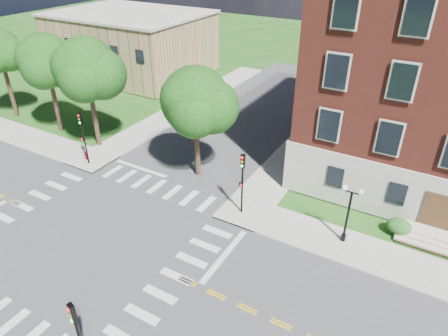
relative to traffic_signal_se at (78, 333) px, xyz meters
The scene contains 16 objects.
ground 10.80m from the traffic_signal_se, 136.15° to the left, with size 160.00×160.00×0.00m, color #1F5016.
road_ew 10.79m from the traffic_signal_se, 136.15° to the left, with size 90.00×12.00×0.01m, color #3D3D3F.
road_ns 10.79m from the traffic_signal_se, 136.15° to the left, with size 12.00×90.00×0.01m, color #3D3D3F.
sidewalk_ne 24.08m from the traffic_signal_se, 70.59° to the left, with size 34.00×34.00×0.12m.
sidewalk_nw 32.21m from the traffic_signal_se, 135.37° to the left, with size 34.00×34.00×0.12m.
crosswalk_east 7.83m from the traffic_signal_se, 91.91° to the left, with size 2.20×10.20×0.02m, color silver, non-canonical shape.
stop_bar_east 10.72m from the traffic_signal_se, 82.36° to the left, with size 0.40×5.50×0.00m, color silver.
secondary_building 47.41m from the traffic_signal_se, 128.40° to the left, with size 20.40×15.40×8.30m.
tree_b 29.29m from the traffic_signal_se, 141.83° to the left, with size 5.19×5.19×9.77m.
tree_c 24.54m from the traffic_signal_se, 134.04° to the left, with size 5.63×5.63×10.22m.
tree_d 18.86m from the traffic_signal_se, 107.49° to the left, with size 5.40×5.40×9.25m.
traffic_signal_se is the anchor object (origin of this frame).
traffic_signal_ne 14.68m from the traffic_signal_se, 89.25° to the left, with size 0.38×0.45×4.80m.
traffic_signal_nw 20.60m from the traffic_signal_se, 136.42° to the left, with size 0.32×0.35×4.80m.
twin_lamp_west 17.06m from the traffic_signal_se, 63.74° to the left, with size 1.36×0.36×4.23m.
fire_hydrant 21.66m from the traffic_signal_se, 136.87° to the left, with size 0.35×0.35×0.75m.
Camera 1 is at (18.33, -13.55, 17.91)m, focal length 32.00 mm.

